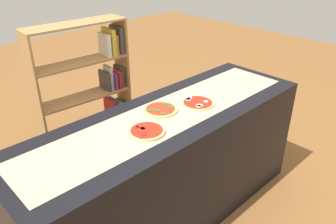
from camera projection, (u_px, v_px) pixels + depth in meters
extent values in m
plane|color=brown|center=(168.00, 214.00, 2.84)|extent=(12.00, 12.00, 0.00)
cube|color=black|center=(168.00, 169.00, 2.61)|extent=(2.39, 0.74, 0.96)
cube|color=tan|center=(168.00, 114.00, 2.39)|extent=(2.23, 0.47, 0.00)
cylinder|color=#E5C17F|center=(147.00, 131.00, 2.16)|extent=(0.24, 0.24, 0.02)
cylinder|color=#AD2314|center=(147.00, 130.00, 2.16)|extent=(0.21, 0.21, 0.00)
cylinder|color=maroon|center=(136.00, 127.00, 2.18)|extent=(0.03, 0.03, 0.00)
cylinder|color=maroon|center=(142.00, 128.00, 2.17)|extent=(0.03, 0.03, 0.00)
cylinder|color=maroon|center=(144.00, 134.00, 2.10)|extent=(0.03, 0.03, 0.00)
cylinder|color=maroon|center=(139.00, 126.00, 2.19)|extent=(0.03, 0.03, 0.00)
cylinder|color=maroon|center=(141.00, 137.00, 2.07)|extent=(0.03, 0.03, 0.00)
cylinder|color=maroon|center=(143.00, 128.00, 2.17)|extent=(0.04, 0.04, 0.00)
cylinder|color=maroon|center=(144.00, 132.00, 2.13)|extent=(0.03, 0.03, 0.00)
cylinder|color=#DBB26B|center=(160.00, 110.00, 2.43)|extent=(0.25, 0.25, 0.02)
cylinder|color=red|center=(160.00, 109.00, 2.43)|extent=(0.21, 0.21, 0.00)
ellipsoid|color=#286B23|center=(172.00, 107.00, 2.44)|extent=(0.04, 0.04, 0.00)
ellipsoid|color=#286B23|center=(169.00, 107.00, 2.45)|extent=(0.03, 0.03, 0.00)
ellipsoid|color=#286B23|center=(153.00, 109.00, 2.41)|extent=(0.05, 0.05, 0.00)
ellipsoid|color=#286B23|center=(148.00, 110.00, 2.40)|extent=(0.04, 0.05, 0.00)
ellipsoid|color=#286B23|center=(165.00, 104.00, 2.49)|extent=(0.05, 0.06, 0.00)
ellipsoid|color=#286B23|center=(158.00, 110.00, 2.40)|extent=(0.05, 0.05, 0.00)
ellipsoid|color=#286B23|center=(164.00, 114.00, 2.35)|extent=(0.05, 0.05, 0.00)
cylinder|color=#E5C17F|center=(198.00, 103.00, 2.53)|extent=(0.24, 0.24, 0.01)
cylinder|color=#AD2314|center=(198.00, 102.00, 2.52)|extent=(0.22, 0.22, 0.00)
cylinder|color=#EFE5CC|center=(188.00, 99.00, 2.57)|extent=(0.05, 0.05, 0.00)
cylinder|color=#EFE5CC|center=(199.00, 106.00, 2.45)|extent=(0.04, 0.04, 0.00)
cylinder|color=#EFE5CC|center=(190.00, 98.00, 2.58)|extent=(0.03, 0.03, 0.00)
cylinder|color=#EFE5CC|center=(200.00, 105.00, 2.47)|extent=(0.05, 0.05, 0.00)
cylinder|color=#EFE5CC|center=(206.00, 101.00, 2.52)|extent=(0.03, 0.03, 0.00)
cylinder|color=#EFE5CC|center=(188.00, 99.00, 2.56)|extent=(0.04, 0.04, 0.00)
cube|color=#A87A47|center=(123.00, 85.00, 3.50)|extent=(0.04, 0.25, 1.41)
cube|color=#A87A47|center=(38.00, 111.00, 2.98)|extent=(0.04, 0.25, 1.41)
cube|color=#A87A47|center=(92.00, 156.00, 3.56)|extent=(0.89, 0.30, 0.02)
cube|color=#2D753D|center=(124.00, 132.00, 3.74)|extent=(0.04, 0.15, 0.24)
cube|color=silver|center=(120.00, 136.00, 3.72)|extent=(0.05, 0.16, 0.19)
cube|color=silver|center=(116.00, 137.00, 3.69)|extent=(0.05, 0.21, 0.19)
cube|color=#2D753D|center=(112.00, 137.00, 3.66)|extent=(0.04, 0.20, 0.24)
cube|color=orange|center=(110.00, 140.00, 3.65)|extent=(0.04, 0.18, 0.19)
cube|color=#753384|center=(107.00, 139.00, 3.61)|extent=(0.04, 0.16, 0.25)
cube|color=#A87A47|center=(88.00, 128.00, 3.40)|extent=(0.89, 0.30, 0.02)
cube|color=#2D753D|center=(122.00, 108.00, 3.60)|extent=(0.04, 0.19, 0.17)
cube|color=orange|center=(118.00, 109.00, 3.57)|extent=(0.05, 0.15, 0.17)
cube|color=#234799|center=(114.00, 108.00, 3.53)|extent=(0.04, 0.16, 0.22)
cube|color=#B22823|center=(110.00, 109.00, 3.50)|extent=(0.04, 0.20, 0.23)
cube|color=#A87A47|center=(84.00, 97.00, 3.24)|extent=(0.89, 0.30, 0.02)
cube|color=#47423D|center=(120.00, 76.00, 3.42)|extent=(0.04, 0.17, 0.20)
cube|color=#B22823|center=(116.00, 78.00, 3.40)|extent=(0.05, 0.21, 0.17)
cube|color=#753384|center=(112.00, 80.00, 3.38)|extent=(0.04, 0.19, 0.16)
cube|color=silver|center=(109.00, 77.00, 3.34)|extent=(0.04, 0.14, 0.24)
cube|color=#47423D|center=(105.00, 81.00, 3.33)|extent=(0.04, 0.20, 0.19)
cube|color=#A87A47|center=(80.00, 62.00, 3.08)|extent=(0.89, 0.30, 0.02)
cube|color=#47423D|center=(117.00, 39.00, 3.25)|extent=(0.05, 0.20, 0.26)
cube|color=orange|center=(113.00, 44.00, 3.24)|extent=(0.04, 0.15, 0.19)
cube|color=gold|center=(109.00, 41.00, 3.20)|extent=(0.05, 0.21, 0.25)
cube|color=silver|center=(105.00, 44.00, 3.18)|extent=(0.05, 0.19, 0.21)
cube|color=#A87A47|center=(75.00, 24.00, 2.91)|extent=(0.89, 0.30, 0.02)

